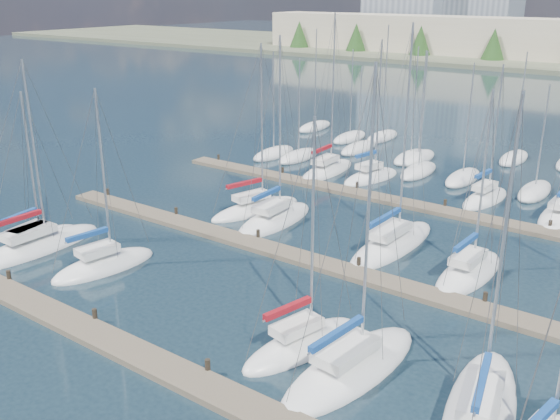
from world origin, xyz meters
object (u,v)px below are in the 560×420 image
Objects in this scene: sailboat_e at (351,368)px; sailboat_l at (469,273)px; sailboat_c at (104,265)px; sailboat_a at (34,244)px; sailboat_i at (256,209)px; sailboat_j at (275,219)px; sailboat_p at (485,198)px; sailboat_f at (480,412)px; sailboat_n at (327,170)px; sailboat_b at (36,246)px; sailboat_o at (371,177)px; sailboat_k at (392,244)px; sailboat_d at (302,344)px.

sailboat_l is at bearing 93.05° from sailboat_e.
sailboat_c reaches higher than sailboat_a.
sailboat_j is (2.60, -0.96, -0.01)m from sailboat_i.
sailboat_p is 1.05× the size of sailboat_a.
sailboat_f is 0.91× the size of sailboat_n.
sailboat_i is (7.38, 14.71, 0.02)m from sailboat_b.
sailboat_c is at bearing 167.72° from sailboat_f.
sailboat_a is (-25.78, -13.07, 0.00)m from sailboat_l.
sailboat_o is at bearing 58.67° from sailboat_a.
sailboat_a is at bearing -130.44° from sailboat_j.
sailboat_p is 28.11m from sailboat_e.
sailboat_k reaches higher than sailboat_e.
sailboat_j is 0.93× the size of sailboat_k.
sailboat_i is 14.06m from sailboat_c.
sailboat_k is at bearing 55.45° from sailboat_c.
sailboat_e is 25.03m from sailboat_a.
sailboat_f reaches higher than sailboat_i.
sailboat_p is 31.18m from sailboat_c.
sailboat_f is 13.82m from sailboat_l.
sailboat_a is (-7.93, -14.53, -0.01)m from sailboat_i.
sailboat_k is at bearing -45.23° from sailboat_o.
sailboat_f is 0.91× the size of sailboat_k.
sailboat_o is 29.87m from sailboat_b.
sailboat_a is 22.06m from sailboat_d.
sailboat_a is at bearing -142.51° from sailboat_k.
sailboat_l is at bearing -68.72° from sailboat_p.
sailboat_c is 1.07× the size of sailboat_a.
sailboat_f is 17.93m from sailboat_k.
sailboat_o is 29.90m from sailboat_a.
sailboat_c is (-3.82, -13.05, 0.00)m from sailboat_j.
sailboat_b reaches higher than sailboat_d.
sailboat_l is 15.26m from sailboat_j.
sailboat_n is 28.04m from sailboat_a.
sailboat_k is at bearing 36.70° from sailboat_b.
sailboat_a is (-25.03, 0.10, 0.00)m from sailboat_e.
sailboat_n reaches higher than sailboat_j.
sailboat_b is 0.90× the size of sailboat_e.
sailboat_i is 16.55m from sailboat_a.
sailboat_c is 15.35m from sailboat_d.
sailboat_j is (9.99, 13.75, 0.01)m from sailboat_b.
sailboat_b is 21.52m from sailboat_d.
sailboat_l reaches higher than sailboat_c.
sailboat_c is at bearing -79.71° from sailboat_i.
sailboat_f is at bearing -35.72° from sailboat_j.
sailboat_j reaches higher than sailboat_i.
sailboat_n is (-1.26, 12.71, 0.00)m from sailboat_i.
sailboat_e is at bearing 171.78° from sailboat_f.
sailboat_d is at bearing -57.00° from sailboat_o.
sailboat_c is (6.17, 0.71, 0.01)m from sailboat_b.
sailboat_d is (15.35, -0.32, 0.01)m from sailboat_c.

